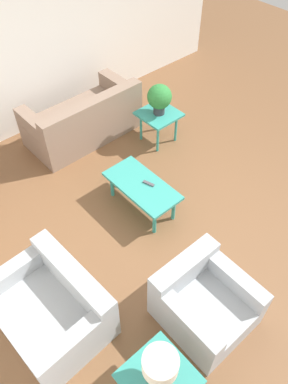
% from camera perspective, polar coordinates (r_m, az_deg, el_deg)
% --- Properties ---
extents(ground_plane, '(14.00, 14.00, 0.00)m').
position_cam_1_polar(ground_plane, '(5.20, 5.28, -2.84)').
color(ground_plane, brown).
extents(wall_right, '(0.12, 7.20, 2.70)m').
position_cam_1_polar(wall_right, '(6.39, -15.09, 21.51)').
color(wall_right, white).
rests_on(wall_right, ground_plane).
extents(sofa, '(0.92, 1.82, 0.83)m').
position_cam_1_polar(sofa, '(6.24, -9.10, 10.74)').
color(sofa, gray).
rests_on(sofa, ground_plane).
extents(armchair, '(0.92, 0.87, 0.71)m').
position_cam_1_polar(armchair, '(4.17, 8.98, -16.18)').
color(armchair, '#A8ADB2').
rests_on(armchair, ground_plane).
extents(loveseat, '(1.24, 0.97, 0.71)m').
position_cam_1_polar(loveseat, '(4.21, -13.71, -16.81)').
color(loveseat, '#A8ADB2').
rests_on(loveseat, ground_plane).
extents(coffee_table, '(1.06, 0.52, 0.43)m').
position_cam_1_polar(coffee_table, '(4.95, -0.33, 0.71)').
color(coffee_table, teal).
rests_on(coffee_table, ground_plane).
extents(side_table_plant, '(0.59, 0.59, 0.53)m').
position_cam_1_polar(side_table_plant, '(6.01, 2.27, 11.37)').
color(side_table_plant, teal).
rests_on(side_table_plant, ground_plane).
extents(side_table_lamp, '(0.59, 0.59, 0.53)m').
position_cam_1_polar(side_table_lamp, '(3.66, 2.27, -26.76)').
color(side_table_lamp, teal).
rests_on(side_table_lamp, ground_plane).
extents(potted_plant, '(0.38, 0.38, 0.49)m').
position_cam_1_polar(potted_plant, '(5.81, 2.37, 14.17)').
color(potted_plant, '#333338').
rests_on(potted_plant, side_table_plant).
extents(table_lamp, '(0.30, 0.30, 0.44)m').
position_cam_1_polar(table_lamp, '(3.32, 2.47, -25.04)').
color(table_lamp, red).
rests_on(table_lamp, side_table_lamp).
extents(remote_control, '(0.16, 0.08, 0.02)m').
position_cam_1_polar(remote_control, '(4.91, 0.71, 1.32)').
color(remote_control, '#4C4C51').
rests_on(remote_control, coffee_table).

